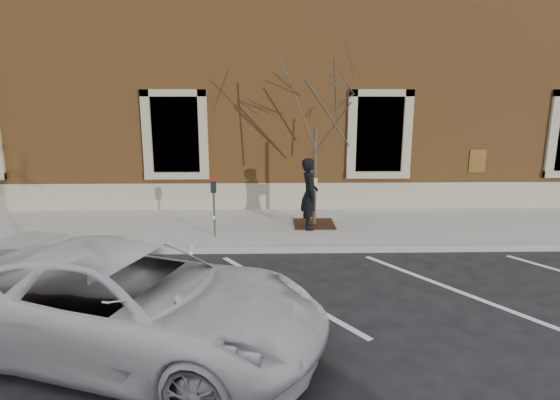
{
  "coord_description": "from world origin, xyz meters",
  "views": [
    {
      "loc": [
        -0.24,
        -10.31,
        3.64
      ],
      "look_at": [
        0.0,
        0.6,
        1.1
      ],
      "focal_mm": 30.0,
      "sensor_mm": 36.0,
      "label": 1
    }
  ],
  "objects_px": {
    "parking_meter": "(214,196)",
    "white_truck": "(131,302)",
    "man": "(309,194)",
    "sapling": "(316,102)"
  },
  "relations": [
    {
      "from": "parking_meter",
      "to": "white_truck",
      "type": "bearing_deg",
      "value": -110.5
    },
    {
      "from": "man",
      "to": "parking_meter",
      "type": "height_order",
      "value": "man"
    },
    {
      "from": "parking_meter",
      "to": "man",
      "type": "bearing_deg",
      "value": 1.31
    },
    {
      "from": "man",
      "to": "white_truck",
      "type": "bearing_deg",
      "value": 151.48
    },
    {
      "from": "parking_meter",
      "to": "white_truck",
      "type": "distance_m",
      "value": 5.03
    },
    {
      "from": "sapling",
      "to": "man",
      "type": "bearing_deg",
      "value": -113.68
    },
    {
      "from": "sapling",
      "to": "white_truck",
      "type": "xyz_separation_m",
      "value": [
        -3.13,
        -6.0,
        -2.6
      ]
    },
    {
      "from": "man",
      "to": "parking_meter",
      "type": "bearing_deg",
      "value": 104.36
    },
    {
      "from": "white_truck",
      "to": "sapling",
      "type": "bearing_deg",
      "value": -9.33
    },
    {
      "from": "parking_meter",
      "to": "sapling",
      "type": "relative_size",
      "value": 0.32
    }
  ]
}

